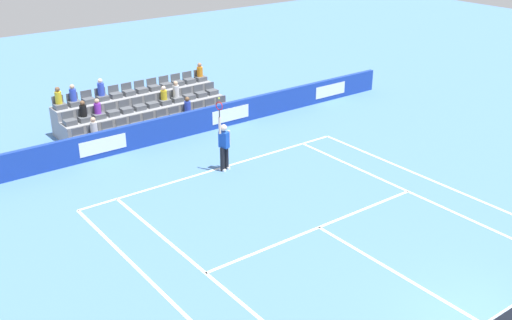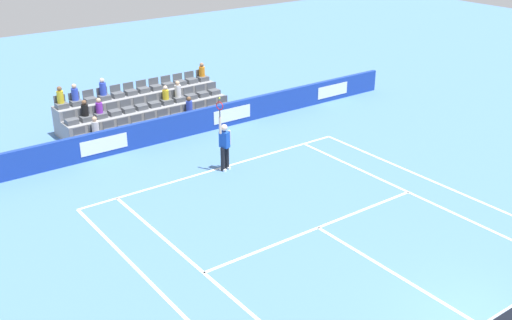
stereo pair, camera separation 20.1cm
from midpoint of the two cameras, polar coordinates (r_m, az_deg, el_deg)
The scene contains 11 objects.
line_baseline at distance 22.86m, azimuth -3.14°, elevation -0.77°, with size 10.97×0.10×0.01m, color white.
line_service at distance 18.99m, azimuth 6.09°, elevation -6.26°, with size 8.23×0.10×0.01m, color white.
line_centre_service at distance 17.15m, azimuth 13.37°, elevation -10.40°, with size 0.10×6.40×0.01m, color white.
line_singles_sideline_left at distance 16.54m, azimuth -3.68°, elevation -11.11°, with size 0.10×11.89×0.01m, color white.
line_singles_sideline_right at distance 21.45m, azimuth 15.12°, elevation -3.32°, with size 0.10×11.89×0.01m, color white.
line_doubles_sideline_left at distance 15.99m, azimuth -7.90°, elevation -12.68°, with size 0.10×11.89×0.01m, color white.
line_doubles_sideline_right at distance 22.46m, azimuth 17.34°, elevation -2.35°, with size 0.10×11.89×0.01m, color white.
line_centre_mark at distance 22.79m, azimuth -3.00°, elevation -0.85°, with size 0.10×0.20×0.01m, color white.
sponsor_barrier at distance 25.56m, azimuth -7.66°, elevation 2.98°, with size 23.87×0.22×1.04m.
tennis_player at distance 22.36m, azimuth -2.68°, elevation 1.42°, with size 0.54×0.42×2.85m.
stadium_stand at distance 27.49m, azimuth -10.07°, elevation 4.38°, with size 7.44×2.85×2.20m.
Camera 2 is at (11.25, 5.67, 9.38)m, focal length 43.11 mm.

